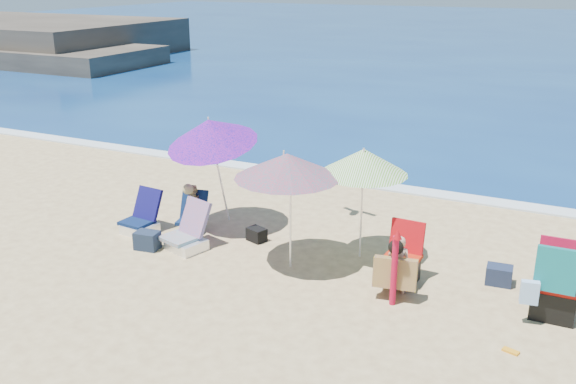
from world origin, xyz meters
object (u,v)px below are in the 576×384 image
at_px(umbrella_turquoise, 287,166).
at_px(person_center, 397,268).
at_px(umbrella_blue, 210,132).
at_px(camp_chair_left, 401,264).
at_px(furled_umbrella, 395,264).
at_px(chair_navy, 141,221).
at_px(chair_rainbow, 187,237).
at_px(umbrella_striped, 364,162).
at_px(camp_chair_right, 554,291).
at_px(person_left, 194,206).

xyz_separation_m(umbrella_turquoise, person_center, (1.89, -0.23, -1.23)).
distance_m(umbrella_turquoise, umbrella_blue, 2.08).
relative_size(camp_chair_left, person_center, 1.01).
relative_size(furled_umbrella, chair_navy, 1.52).
xyz_separation_m(chair_navy, chair_rainbow, (1.19, -0.25, 0.01)).
distance_m(umbrella_striped, chair_rainbow, 3.29).
xyz_separation_m(furled_umbrella, chair_navy, (-4.96, 0.61, -0.44)).
bearing_deg(furled_umbrella, chair_rainbow, 174.65).
distance_m(umbrella_blue, chair_navy, 2.10).
bearing_deg(umbrella_blue, camp_chair_right, -6.74).
relative_size(furled_umbrella, person_center, 1.27).
xyz_separation_m(umbrella_striped, camp_chair_left, (0.85, -0.51, -1.39)).
height_order(furled_umbrella, camp_chair_left, furled_umbrella).
relative_size(umbrella_turquoise, camp_chair_left, 2.08).
relative_size(chair_rainbow, camp_chair_left, 0.92).
distance_m(camp_chair_left, person_center, 0.52).
height_order(umbrella_blue, chair_navy, umbrella_blue).
bearing_deg(person_center, umbrella_striped, 132.80).
bearing_deg(umbrella_striped, chair_rainbow, -161.53).
height_order(camp_chair_right, person_left, camp_chair_right).
distance_m(chair_rainbow, person_left, 0.98).
height_order(chair_rainbow, camp_chair_right, camp_chair_right).
relative_size(camp_chair_right, person_left, 1.22).
distance_m(person_center, person_left, 4.26).
bearing_deg(furled_umbrella, person_left, 163.84).
bearing_deg(person_center, camp_chair_left, 98.34).
bearing_deg(umbrella_turquoise, umbrella_striped, 38.28).
bearing_deg(chair_rainbow, furled_umbrella, -5.35).
bearing_deg(chair_navy, person_left, 38.87).
distance_m(chair_navy, chair_rainbow, 1.21).
height_order(umbrella_blue, chair_rainbow, umbrella_blue).
height_order(umbrella_striped, camp_chair_right, umbrella_striped).
bearing_deg(person_left, umbrella_blue, 18.07).
height_order(chair_navy, person_center, person_center).
xyz_separation_m(umbrella_blue, person_left, (-0.35, -0.11, -1.42)).
bearing_deg(umbrella_turquoise, chair_navy, 178.36).
bearing_deg(furled_umbrella, camp_chair_left, 98.41).
relative_size(umbrella_turquoise, person_center, 2.11).
distance_m(furled_umbrella, person_center, 0.36).
distance_m(chair_navy, person_center, 4.93).
xyz_separation_m(camp_chair_left, camp_chair_right, (2.18, -0.15, 0.12)).
bearing_deg(furled_umbrella, chair_navy, 173.01).
distance_m(furled_umbrella, chair_navy, 5.01).
height_order(umbrella_turquoise, furled_umbrella, umbrella_turquoise).
xyz_separation_m(umbrella_blue, camp_chair_right, (5.92, -0.70, -1.44)).
xyz_separation_m(chair_rainbow, camp_chair_right, (5.83, 0.28, 0.18)).
bearing_deg(person_left, chair_navy, -141.13).
bearing_deg(umbrella_turquoise, person_left, 162.89).
xyz_separation_m(camp_chair_right, person_left, (-6.27, 0.59, 0.01)).
relative_size(umbrella_blue, person_left, 2.48).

